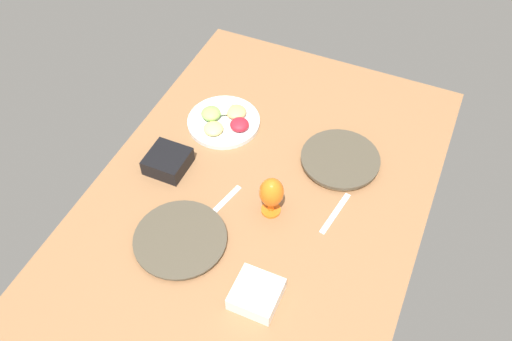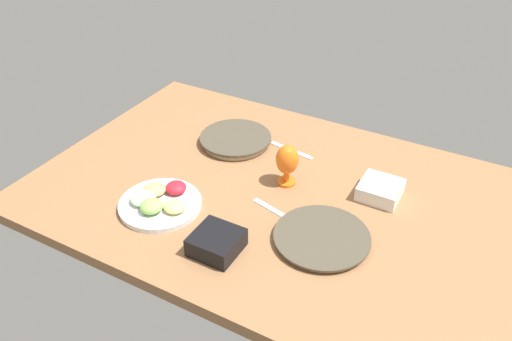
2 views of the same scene
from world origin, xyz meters
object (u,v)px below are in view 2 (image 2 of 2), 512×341
object	(u,v)px
square_bowl_black	(216,242)
hurricane_glass_orange	(288,161)
square_bowl_white	(380,189)
dinner_plate_left	(236,140)
dinner_plate_right	(322,238)
fruit_platter	(160,202)

from	to	relation	value
square_bowl_black	hurricane_glass_orange	bearing A→B (deg)	85.23
square_bowl_white	hurricane_glass_orange	bearing A→B (deg)	-164.79
dinner_plate_left	hurricane_glass_orange	xyz separation A→B (cm)	(28.02, -13.59, 7.31)
hurricane_glass_orange	dinner_plate_right	bearing A→B (deg)	-43.90
dinner_plate_right	square_bowl_white	xyz separation A→B (cm)	(8.06, 28.53, 1.78)
dinner_plate_right	fruit_platter	xyz separation A→B (cm)	(-50.80, -10.05, 0.91)
hurricane_glass_orange	square_bowl_black	bearing A→B (deg)	-94.77
hurricane_glass_orange	square_bowl_white	size ratio (longest dim) A/B	1.14
dinner_plate_right	fruit_platter	size ratio (longest dim) A/B	1.09
fruit_platter	square_bowl_white	distance (cm)	70.38
fruit_platter	square_bowl_white	bearing A→B (deg)	33.24
square_bowl_white	square_bowl_black	world-z (taller)	square_bowl_black
hurricane_glass_orange	square_bowl_white	xyz separation A→B (cm)	(29.39, 7.99, -6.00)
fruit_platter	hurricane_glass_orange	bearing A→B (deg)	46.06
square_bowl_black	square_bowl_white	bearing A→B (deg)	54.99
dinner_plate_left	fruit_platter	size ratio (longest dim) A/B	1.02
fruit_platter	square_bowl_black	size ratio (longest dim) A/B	1.99
fruit_platter	square_bowl_white	size ratio (longest dim) A/B	2.03
dinner_plate_right	square_bowl_white	bearing A→B (deg)	74.23
dinner_plate_left	square_bowl_white	xyz separation A→B (cm)	(57.41, -5.60, 1.30)
fruit_platter	dinner_plate_right	bearing A→B (deg)	11.19
hurricane_glass_orange	square_bowl_black	world-z (taller)	hurricane_glass_orange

